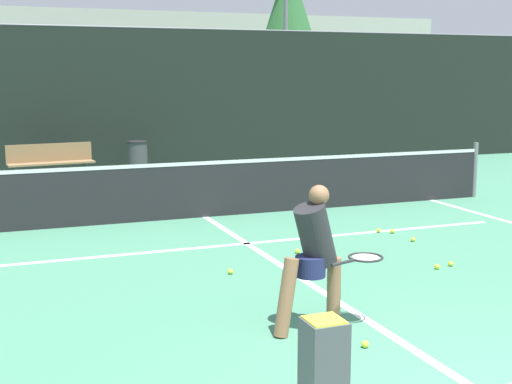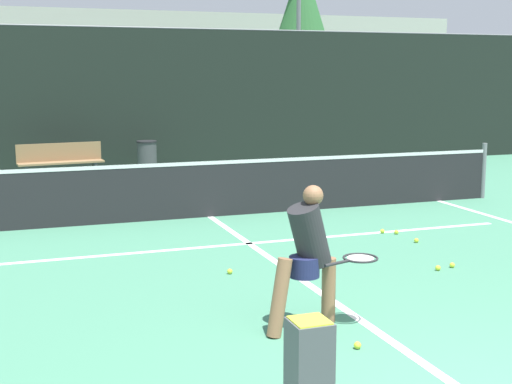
# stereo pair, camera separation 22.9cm
# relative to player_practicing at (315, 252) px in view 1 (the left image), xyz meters

# --- Properties ---
(court_service_line) EXTENTS (8.25, 0.10, 0.01)m
(court_service_line) POSITION_rel_player_practicing_xyz_m (0.57, 3.39, -0.74)
(court_service_line) COLOR white
(court_service_line) RESTS_ON ground
(court_center_mark) EXTENTS (0.10, 7.17, 0.01)m
(court_center_mark) POSITION_rel_player_practicing_xyz_m (0.57, 1.84, -0.74)
(court_center_mark) COLOR white
(court_center_mark) RESTS_ON ground
(net) EXTENTS (11.09, 0.09, 1.07)m
(net) POSITION_rel_player_practicing_xyz_m (0.57, 5.43, -0.23)
(net) COLOR slate
(net) RESTS_ON ground
(fence_back) EXTENTS (24.00, 0.06, 3.49)m
(fence_back) POSITION_rel_player_practicing_xyz_m (0.57, 11.42, 1.00)
(fence_back) COLOR black
(fence_back) RESTS_ON ground
(player_practicing) EXTENTS (1.21, 0.48, 1.38)m
(player_practicing) POSITION_rel_player_practicing_xyz_m (0.00, 0.00, 0.00)
(player_practicing) COLOR #8C6042
(player_practicing) RESTS_ON ground
(tennis_ball_scattered_1) EXTENTS (0.07, 0.07, 0.07)m
(tennis_ball_scattered_1) POSITION_rel_player_practicing_xyz_m (2.85, 2.64, -0.71)
(tennis_ball_scattered_1) COLOR #D1E033
(tennis_ball_scattered_1) RESTS_ON ground
(tennis_ball_scattered_2) EXTENTS (0.07, 0.07, 0.07)m
(tennis_ball_scattered_2) POSITION_rel_player_practicing_xyz_m (0.20, -0.64, -0.71)
(tennis_ball_scattered_2) COLOR #D1E033
(tennis_ball_scattered_2) RESTS_ON ground
(tennis_ball_scattered_3) EXTENTS (0.07, 0.07, 0.07)m
(tennis_ball_scattered_3) POSITION_rel_player_practicing_xyz_m (-0.16, 2.00, -0.71)
(tennis_ball_scattered_3) COLOR #D1E033
(tennis_ball_scattered_3) RESTS_ON ground
(tennis_ball_scattered_4) EXTENTS (0.07, 0.07, 0.07)m
(tennis_ball_scattered_4) POSITION_rel_player_practicing_xyz_m (2.86, 3.22, -0.71)
(tennis_ball_scattered_4) COLOR #D1E033
(tennis_ball_scattered_4) RESTS_ON ground
(tennis_ball_scattered_5) EXTENTS (0.07, 0.07, 0.07)m
(tennis_ball_scattered_5) POSITION_rel_player_practicing_xyz_m (2.70, 3.34, -0.71)
(tennis_ball_scattered_5) COLOR #D1E033
(tennis_ball_scattered_5) RESTS_ON ground
(tennis_ball_scattered_6) EXTENTS (0.07, 0.07, 0.07)m
(tennis_ball_scattered_6) POSITION_rel_player_practicing_xyz_m (2.55, 1.34, -0.71)
(tennis_ball_scattered_6) COLOR #D1E033
(tennis_ball_scattered_6) RESTS_ON ground
(tennis_ball_scattered_7) EXTENTS (0.07, 0.07, 0.07)m
(tennis_ball_scattered_7) POSITION_rel_player_practicing_xyz_m (2.31, 1.29, -0.71)
(tennis_ball_scattered_7) COLOR #D1E033
(tennis_ball_scattered_7) RESTS_ON ground
(tennis_ball_scattered_8) EXTENTS (0.07, 0.07, 0.07)m
(tennis_ball_scattered_8) POSITION_rel_player_practicing_xyz_m (1.01, 2.62, -0.71)
(tennis_ball_scattered_8) COLOR #D1E033
(tennis_ball_scattered_8) RESTS_ON ground
(ball_hopper) EXTENTS (0.28, 0.28, 0.71)m
(ball_hopper) POSITION_rel_player_practicing_xyz_m (-0.70, -1.62, -0.37)
(ball_hopper) COLOR #4C4C51
(ball_hopper) RESTS_ON ground
(courtside_bench) EXTENTS (1.89, 0.56, 0.86)m
(courtside_bench) POSITION_rel_player_practicing_xyz_m (-1.49, 10.30, -0.26)
(courtside_bench) COLOR olive
(courtside_bench) RESTS_ON ground
(trash_bin) EXTENTS (0.47, 0.47, 0.84)m
(trash_bin) POSITION_rel_player_practicing_xyz_m (0.49, 10.52, -0.32)
(trash_bin) COLOR #3F3F42
(trash_bin) RESTS_ON ground
(parked_car) EXTENTS (1.84, 4.42, 1.42)m
(parked_car) POSITION_rel_player_practicing_xyz_m (-0.63, 14.61, -0.14)
(parked_car) COLOR silver
(parked_car) RESTS_ON ground
(tree_west) EXTENTS (2.51, 2.51, 6.69)m
(tree_west) POSITION_rel_player_practicing_xyz_m (8.21, 19.47, 3.97)
(tree_west) COLOR brown
(tree_west) RESTS_ON ground
(tree_mid) EXTENTS (3.33, 3.33, 3.83)m
(tree_mid) POSITION_rel_player_practicing_xyz_m (4.12, 19.19, 2.59)
(tree_mid) COLOR brown
(tree_mid) RESTS_ON ground
(building_far) EXTENTS (36.00, 2.40, 5.07)m
(building_far) POSITION_rel_player_practicing_xyz_m (0.57, 26.45, 1.79)
(building_far) COLOR #B2ADA3
(building_far) RESTS_ON ground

